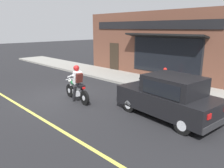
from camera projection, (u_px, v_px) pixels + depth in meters
The scene contains 6 objects.
ground_plane at pixel (59, 97), 10.31m from camera, with size 80.00×80.00×0.00m, color black.
sidewalk_curb at pixel (98, 72), 15.82m from camera, with size 2.60×22.00×0.14m, color gray.
storefront_building at pixel (150, 45), 14.05m from camera, with size 1.25×10.71×4.20m.
motorcycle_with_rider at pixel (77, 86), 9.64m from camera, with size 0.64×2.01×1.62m.
car_hatchback at pixel (169, 97), 7.82m from camera, with size 2.02×3.93×1.57m.
fire_hydrant at pixel (165, 75), 12.30m from camera, with size 0.36×0.24×0.88m.
Camera 1 is at (-5.11, -8.77, 3.17)m, focal length 35.00 mm.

